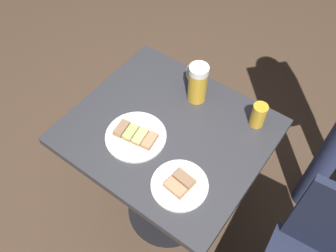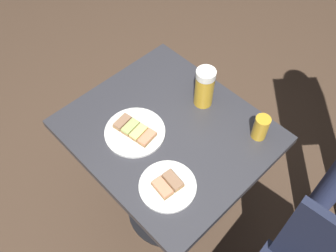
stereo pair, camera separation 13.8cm
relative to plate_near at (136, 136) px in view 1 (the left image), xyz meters
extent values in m
plane|color=#4C3828|center=(0.10, -0.08, -0.76)|extent=(6.00, 6.00, 0.00)
cylinder|color=black|center=(0.10, -0.08, -0.75)|extent=(0.44, 0.44, 0.01)
cylinder|color=black|center=(0.10, -0.08, -0.39)|extent=(0.09, 0.09, 0.72)
cube|color=#333338|center=(0.10, -0.08, -0.03)|extent=(0.66, 0.75, 0.04)
cylinder|color=white|center=(0.00, 0.00, 0.00)|extent=(0.23, 0.23, 0.01)
cube|color=#9E7547|center=(-0.01, 0.06, 0.01)|extent=(0.08, 0.05, 0.01)
cube|color=#997051|center=(-0.01, 0.06, 0.02)|extent=(0.08, 0.05, 0.01)
cube|color=#9E7547|center=(0.00, 0.02, 0.01)|extent=(0.08, 0.05, 0.01)
cube|color=#ADC66B|center=(0.00, 0.02, 0.02)|extent=(0.08, 0.05, 0.01)
cube|color=#9E7547|center=(0.00, -0.02, 0.01)|extent=(0.08, 0.05, 0.01)
cube|color=#EFE07A|center=(0.00, -0.02, 0.02)|extent=(0.08, 0.05, 0.01)
cube|color=#9E7547|center=(0.01, -0.06, 0.01)|extent=(0.08, 0.05, 0.01)
cube|color=#EA8E66|center=(0.01, -0.06, 0.02)|extent=(0.08, 0.05, 0.01)
cylinder|color=white|center=(-0.07, -0.25, 0.00)|extent=(0.20, 0.20, 0.01)
cube|color=#9E7547|center=(-0.05, -0.26, 0.01)|extent=(0.05, 0.08, 0.01)
cube|color=#997051|center=(-0.05, -0.26, 0.02)|extent=(0.05, 0.08, 0.01)
cube|color=#9E7547|center=(-0.09, -0.25, 0.01)|extent=(0.05, 0.08, 0.01)
cube|color=#EA8E66|center=(-0.09, -0.25, 0.02)|extent=(0.05, 0.08, 0.01)
cylinder|color=gold|center=(0.30, -0.08, 0.06)|extent=(0.08, 0.08, 0.15)
cylinder|color=white|center=(0.30, -0.08, 0.15)|extent=(0.08, 0.08, 0.03)
torus|color=silver|center=(0.33, -0.03, 0.07)|extent=(0.06, 0.09, 0.10)
cylinder|color=gold|center=(0.33, -0.34, 0.04)|extent=(0.06, 0.06, 0.10)
cylinder|color=#1E2338|center=(0.13, -0.63, -0.54)|extent=(0.03, 0.03, 0.44)
cylinder|color=navy|center=(0.60, -0.65, -0.33)|extent=(0.11, 0.11, 0.86)
camera|label=1|loc=(-0.56, -0.56, 1.12)|focal=38.52mm
camera|label=2|loc=(-0.47, -0.67, 1.12)|focal=38.52mm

